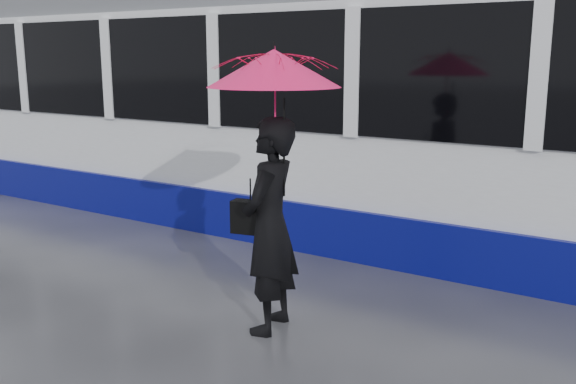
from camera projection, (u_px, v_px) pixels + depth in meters
The scene contains 6 objects.
ground at pixel (304, 296), 6.52m from camera, with size 90.00×90.00×0.00m, color #2A2A2F.
rails at pixel (402, 238), 8.57m from camera, with size 34.00×1.51×0.02m.
tram at pixel (432, 117), 8.04m from camera, with size 26.00×2.56×3.35m.
woman at pixel (270, 226), 5.54m from camera, with size 0.69×0.45×1.89m, color black.
umbrella at pixel (274, 95), 5.28m from camera, with size 1.32×1.32×1.28m.
handbag at pixel (251, 217), 5.67m from camera, with size 0.36×0.21×0.47m.
Camera 1 is at (3.23, -5.25, 2.39)m, focal length 40.00 mm.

